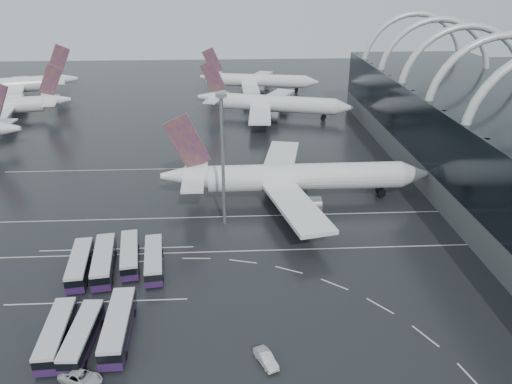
{
  "coord_description": "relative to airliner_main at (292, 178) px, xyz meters",
  "views": [
    {
      "loc": [
        -2.77,
        -80.54,
        46.95
      ],
      "look_at": [
        2.09,
        8.56,
        7.0
      ],
      "focal_mm": 35.0,
      "sensor_mm": 36.0,
      "label": 1
    }
  ],
  "objects": [
    {
      "name": "bus_bay_line_south",
      "position": [
        -34.64,
        -36.1,
        -5.02
      ],
      "size": [
        28.0,
        0.25,
        0.01
      ],
      "primitive_type": "cube",
      "color": "silver",
      "rests_on": "ground"
    },
    {
      "name": "airliner_gate_c",
      "position": [
        -1.82,
        107.24,
        -0.58
      ],
      "size": [
        49.66,
        45.12,
        17.75
      ],
      "rotation": [
        0.0,
        0.0,
        -0.2
      ],
      "color": "white",
      "rests_on": "ground"
    },
    {
      "name": "lane_marking_near",
      "position": [
        -10.64,
        -22.1,
        -5.02
      ],
      "size": [
        120.0,
        0.25,
        0.01
      ],
      "primitive_type": "cube",
      "color": "silver",
      "rests_on": "ground"
    },
    {
      "name": "bus_row_near_d",
      "position": [
        -26.86,
        -26.99,
        -3.3
      ],
      "size": [
        4.42,
        13.0,
        3.14
      ],
      "rotation": [
        0.0,
        0.0,
        1.69
      ],
      "color": "#2E1541",
      "rests_on": "ground"
    },
    {
      "name": "bus_row_near_b",
      "position": [
        -35.22,
        -27.22,
        -3.15
      ],
      "size": [
        4.96,
        14.11,
        3.4
      ],
      "rotation": [
        0.0,
        0.0,
        1.71
      ],
      "color": "#2E1541",
      "rests_on": "ground"
    },
    {
      "name": "lane_marking_mid",
      "position": [
        -10.64,
        -8.1,
        -5.02
      ],
      "size": [
        120.0,
        0.25,
        0.01
      ],
      "primitive_type": "cube",
      "color": "silver",
      "rests_on": "ground"
    },
    {
      "name": "van_curve_c",
      "position": [
        -9.38,
        -50.57,
        -4.27
      ],
      "size": [
        3.3,
        4.82,
        1.51
      ],
      "primitive_type": "imported",
      "rotation": [
        0.0,
        0.0,
        0.42
      ],
      "color": "silver",
      "rests_on": "ground"
    },
    {
      "name": "bus_row_near_c",
      "position": [
        -31.26,
        -25.06,
        -3.3
      ],
      "size": [
        4.89,
        13.05,
        3.14
      ],
      "rotation": [
        0.0,
        0.0,
        1.73
      ],
      "color": "#2E1541",
      "rests_on": "ground"
    },
    {
      "name": "bus_bay_line_north",
      "position": [
        -34.64,
        -20.1,
        -5.02
      ],
      "size": [
        28.0,
        0.25,
        0.01
      ],
      "primitive_type": "cube",
      "color": "silver",
      "rests_on": "ground"
    },
    {
      "name": "gse_cart_belly_e",
      "position": [
        9.48,
        15.25,
        -4.51
      ],
      "size": [
        1.87,
        1.11,
        1.02
      ],
      "primitive_type": "cube",
      "color": "#A97716",
      "rests_on": "ground"
    },
    {
      "name": "jet_remote_far",
      "position": [
        -96.24,
        100.85,
        0.21
      ],
      "size": [
        46.06,
        37.41,
        20.29
      ],
      "rotation": [
        0.0,
        0.0,
        3.43
      ],
      "color": "white",
      "rests_on": "ground"
    },
    {
      "name": "airliner_main",
      "position": [
        0.0,
        0.0,
        0.0
      ],
      "size": [
        59.03,
        51.97,
        20.06
      ],
      "rotation": [
        0.0,
        0.0,
        0.01
      ],
      "color": "white",
      "rests_on": "ground"
    },
    {
      "name": "floodlight_mast",
      "position": [
        -14.86,
        -11.24,
        11.68
      ],
      "size": [
        2.04,
        2.04,
        26.55
      ],
      "color": "gray",
      "rests_on": "ground"
    },
    {
      "name": "van_curve_a",
      "position": [
        -32.54,
        -52.63,
        -4.25
      ],
      "size": [
        6.14,
        4.65,
        1.55
      ],
      "primitive_type": "imported",
      "rotation": [
        0.0,
        0.0,
        1.14
      ],
      "color": "silver",
      "rests_on": "ground"
    },
    {
      "name": "bus_row_far_c",
      "position": [
        -29.44,
        -44.43,
        -3.13
      ],
      "size": [
        3.76,
        14.08,
        3.44
      ],
      "rotation": [
        0.0,
        0.0,
        1.61
      ],
      "color": "#2E1541",
      "rests_on": "ground"
    },
    {
      "name": "bus_row_far_a",
      "position": [
        -37.54,
        -45.48,
        -3.29
      ],
      "size": [
        3.61,
        12.92,
        3.15
      ],
      "rotation": [
        0.0,
        0.0,
        1.63
      ],
      "color": "#2E1541",
      "rests_on": "ground"
    },
    {
      "name": "gse_cart_belly_c",
      "position": [
        1.05,
        -5.9,
        -4.49
      ],
      "size": [
        1.97,
        1.16,
        1.07
      ],
      "primitive_type": "cube",
      "color": "#A97716",
      "rests_on": "ground"
    },
    {
      "name": "ground",
      "position": [
        -10.64,
        -20.1,
        -5.02
      ],
      "size": [
        420.0,
        420.0,
        0.0
      ],
      "primitive_type": "plane",
      "color": "black",
      "rests_on": "ground"
    },
    {
      "name": "jet_remote_mid",
      "position": [
        -87.89,
        70.03,
        -0.35
      ],
      "size": [
        41.53,
        33.62,
        18.11
      ],
      "rotation": [
        0.0,
        0.0,
        3.34
      ],
      "color": "white",
      "rests_on": "ground"
    },
    {
      "name": "gse_cart_belly_b",
      "position": [
        9.04,
        12.25,
        -4.4
      ],
      "size": [
        2.29,
        1.35,
        1.25
      ],
      "primitive_type": "cube",
      "color": "slate",
      "rests_on": "ground"
    },
    {
      "name": "lane_marking_far",
      "position": [
        -10.64,
        19.9,
        -5.02
      ],
      "size": [
        120.0,
        0.25,
        0.01
      ],
      "primitive_type": "cube",
      "color": "silver",
      "rests_on": "ground"
    },
    {
      "name": "bus_row_near_a",
      "position": [
        -39.02,
        -27.89,
        -3.24
      ],
      "size": [
        4.54,
        13.4,
        3.24
      ],
      "rotation": [
        0.0,
        0.0,
        1.69
      ],
      "color": "#2E1541",
      "rests_on": "ground"
    },
    {
      "name": "airliner_gate_b",
      "position": [
        0.74,
        67.28,
        -0.31
      ],
      "size": [
        53.43,
        47.38,
        18.84
      ],
      "rotation": [
        0.0,
        0.0,
        -0.28
      ],
      "color": "white",
      "rests_on": "ground"
    },
    {
      "name": "bus_row_far_b",
      "position": [
        -33.97,
        -45.98,
        -3.33
      ],
      "size": [
        3.32,
        12.59,
        3.08
      ],
      "rotation": [
        0.0,
        0.0,
        1.54
      ],
      "color": "#2E1541",
      "rests_on": "ground"
    }
  ]
}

